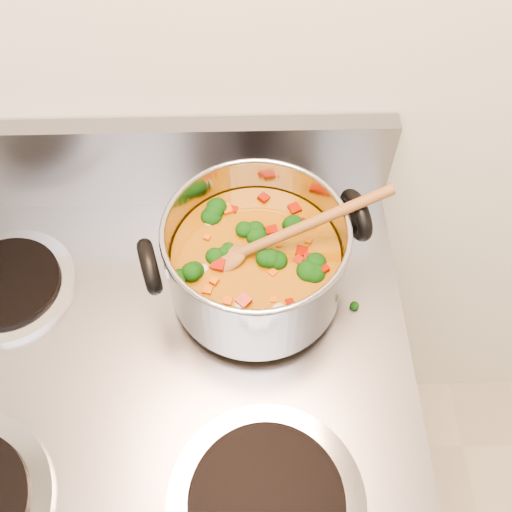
{
  "coord_description": "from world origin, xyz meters",
  "views": [
    {
      "loc": [
        0.15,
        0.87,
        1.65
      ],
      "look_at": [
        0.16,
        1.3,
        1.01
      ],
      "focal_mm": 40.0,
      "sensor_mm": 36.0,
      "label": 1
    }
  ],
  "objects": [
    {
      "name": "electric_range",
      "position": [
        -0.02,
        1.16,
        0.47
      ],
      "size": [
        0.79,
        0.71,
        1.08
      ],
      "color": "gray",
      "rests_on": "ground"
    },
    {
      "name": "stockpot",
      "position": [
        0.16,
        1.3,
        1.0
      ],
      "size": [
        0.31,
        0.25,
        0.15
      ],
      "rotation": [
        0.0,
        0.0,
        0.27
      ],
      "color": "#A6A5AD",
      "rests_on": "electric_range"
    },
    {
      "name": "wooden_spoon",
      "position": [
        0.17,
        1.3,
        1.04
      ],
      "size": [
        0.26,
        0.09,
        0.11
      ],
      "rotation": [
        0.0,
        0.0,
        0.22
      ],
      "color": "brown",
      "rests_on": "stockpot"
    },
    {
      "name": "cooktop_crumbs",
      "position": [
        0.19,
        1.38,
        0.92
      ],
      "size": [
        0.11,
        0.32,
        0.01
      ],
      "color": "black",
      "rests_on": "electric_range"
    }
  ]
}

